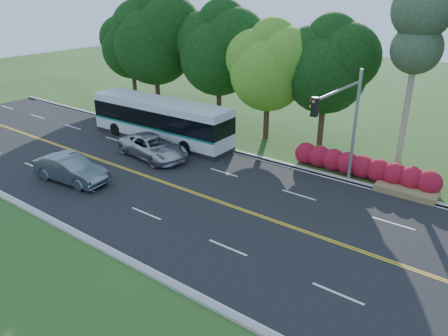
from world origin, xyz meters
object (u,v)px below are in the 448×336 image
Objects in this scene: transit_bus at (161,121)px; suv at (153,147)px; traffic_signal at (344,116)px; sedan at (71,169)px.

transit_bus reaches higher than suv.
traffic_signal is at bearing -69.93° from suv.
suv is (2.18, -3.03, -0.81)m from transit_bus.
transit_bus is (-14.89, 0.28, -3.05)m from traffic_signal.
sedan is (1.09, -9.05, -0.77)m from transit_bus.
transit_bus is at bearing 178.91° from traffic_signal.
traffic_signal is 13.56m from suv.
traffic_signal is 1.23× the size of suv.
transit_bus is at bearing 0.17° from sedan.
suv is at bearing -167.81° from traffic_signal.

